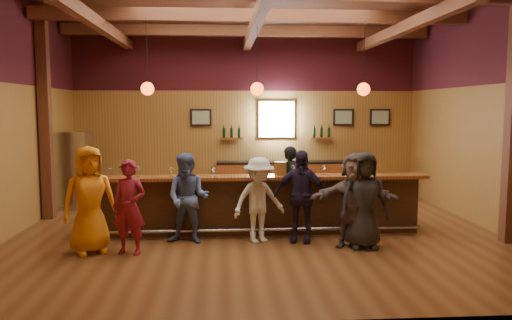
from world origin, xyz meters
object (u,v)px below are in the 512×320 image
object	(u,v)px
stainless_fridge	(75,170)
ice_bucket	(280,168)
back_bar_cabinet	(292,179)
customer_orange	(90,200)
bar_counter	(257,204)
customer_brown	(354,200)
bartender	(290,183)
bottle_a	(288,167)
customer_white	(259,200)
customer_navy	(300,196)
customer_redvest	(129,207)
customer_denim	(188,198)
customer_dark	(364,200)

from	to	relation	value
stainless_fridge	ice_bucket	xyz separation A→B (m)	(4.53, -2.68, 0.33)
back_bar_cabinet	customer_orange	bearing A→B (deg)	-129.40
customer_orange	bar_counter	bearing A→B (deg)	-1.88
bar_counter	customer_brown	distance (m)	2.00
bartender	ice_bucket	world-z (taller)	bartender
back_bar_cabinet	bottle_a	xyz separation A→B (m)	(-0.61, -3.75, 0.76)
back_bar_cabinet	customer_white	size ratio (longest dim) A/B	2.67
ice_bucket	customer_navy	bearing A→B (deg)	-65.99
customer_redvest	bottle_a	size ratio (longest dim) A/B	4.60
stainless_fridge	back_bar_cabinet	bearing A→B (deg)	11.93
customer_redvest	customer_white	bearing A→B (deg)	30.64
ice_bucket	bottle_a	world-z (taller)	bottle_a
customer_denim	ice_bucket	bearing A→B (deg)	33.28
customer_brown	customer_navy	bearing A→B (deg)	165.02
customer_denim	bartender	xyz separation A→B (m)	(2.00, 1.58, -0.00)
customer_denim	ice_bucket	size ratio (longest dim) A/B	6.42
customer_redvest	bottle_a	distance (m)	3.04
bar_counter	customer_brown	bearing A→B (deg)	-38.58
customer_redvest	customer_denim	bearing A→B (deg)	49.76
ice_bucket	bottle_a	distance (m)	0.17
customer_denim	bar_counter	bearing A→B (deg)	46.73
customer_redvest	ice_bucket	distance (m)	2.88
back_bar_cabinet	stainless_fridge	size ratio (longest dim) A/B	2.22
customer_orange	customer_navy	size ratio (longest dim) A/B	1.08
customer_white	stainless_fridge	bearing A→B (deg)	118.03
stainless_fridge	bartender	xyz separation A→B (m)	(4.85, -1.67, -0.11)
customer_navy	ice_bucket	size ratio (longest dim) A/B	6.62
customer_white	bottle_a	bearing A→B (deg)	24.34
bar_counter	back_bar_cabinet	world-z (taller)	bar_counter
bar_counter	customer_white	xyz separation A→B (m)	(-0.03, -0.84, 0.23)
customer_orange	customer_navy	distance (m)	3.54
customer_brown	bartender	xyz separation A→B (m)	(-0.81, 2.02, -0.01)
stainless_fridge	customer_brown	world-z (taller)	stainless_fridge
customer_orange	customer_brown	size ratio (longest dim) A/B	1.10
bottle_a	stainless_fridge	bearing A→B (deg)	150.72
customer_redvest	bottle_a	world-z (taller)	customer_redvest
ice_bucket	bottle_a	bearing A→B (deg)	17.08
customer_redvest	customer_white	distance (m)	2.21
bottle_a	customer_white	bearing A→B (deg)	-132.56
customer_brown	bottle_a	xyz separation A→B (m)	(-0.97, 1.05, 0.44)
back_bar_cabinet	customer_orange	world-z (taller)	customer_orange
bartender	customer_orange	bearing A→B (deg)	52.00
customer_denim	customer_dark	world-z (taller)	customer_dark
customer_brown	customer_orange	bearing A→B (deg)	-170.37
back_bar_cabinet	ice_bucket	xyz separation A→B (m)	(-0.77, -3.80, 0.76)
customer_redvest	back_bar_cabinet	bearing A→B (deg)	71.85
customer_orange	ice_bucket	distance (m)	3.42
bar_counter	stainless_fridge	distance (m)	4.81
customer_orange	customer_white	bearing A→B (deg)	-17.27
stainless_fridge	customer_redvest	distance (m)	4.32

